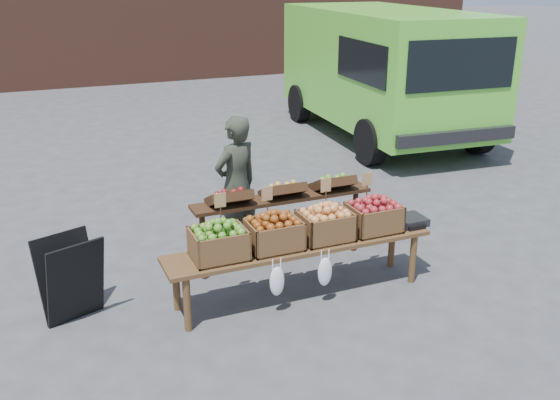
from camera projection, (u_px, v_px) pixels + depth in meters
name	position (u px, v px, depth m)	size (l,w,h in m)	color
ground	(302.00, 300.00, 6.18)	(80.00, 80.00, 0.00)	#464649
delivery_van	(382.00, 75.00, 11.82)	(2.44, 5.32, 2.38)	#5DC735
vendor	(236.00, 185.00, 7.04)	(0.58, 0.38, 1.59)	#2E3327
chalkboard_sign	(71.00, 279.00, 5.73)	(0.54, 0.30, 0.83)	black
back_table	(283.00, 220.00, 6.77)	(2.10, 0.44, 1.04)	#321E10
display_bench	(300.00, 269.00, 6.18)	(2.70, 0.56, 0.57)	#52371C
crate_golden_apples	(219.00, 244.00, 5.73)	(0.50, 0.40, 0.28)	#3A7920
crate_russet_pears	(274.00, 235.00, 5.94)	(0.50, 0.40, 0.28)	#954A1C
crate_red_apples	(325.00, 226.00, 6.14)	(0.50, 0.40, 0.28)	gold
crate_green_apples	(374.00, 218.00, 6.34)	(0.50, 0.40, 0.28)	maroon
weighing_scale	(408.00, 221.00, 6.53)	(0.34, 0.30, 0.08)	black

